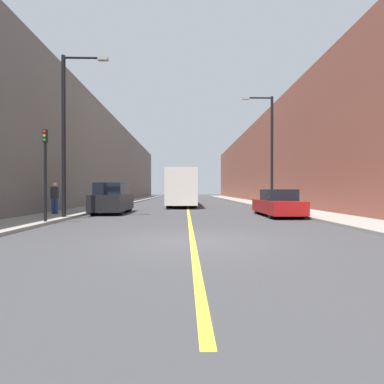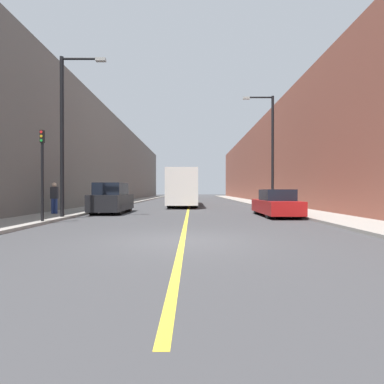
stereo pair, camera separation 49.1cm
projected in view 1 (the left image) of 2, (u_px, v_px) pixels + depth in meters
The scene contains 13 objects.
ground_plane at pixel (192, 241), 8.71m from camera, with size 200.00×200.00×0.00m, color #38383A.
sidewalk_left at pixel (130, 201), 38.53m from camera, with size 2.68×72.00×0.13m, color gray.
sidewalk_right at pixel (243, 201), 38.87m from camera, with size 2.68×72.00×0.13m, color gray.
building_row_left at pixel (104, 162), 38.43m from camera, with size 4.00×72.00×10.26m, color #66605B.
building_row_right at pixel (269, 162), 38.91m from camera, with size 4.00×72.00×10.25m, color brown.
road_center_line at pixel (187, 202), 38.70m from camera, with size 0.16×72.00×0.01m, color gold.
bus at pixel (182, 187), 28.61m from camera, with size 2.54×11.95×3.25m.
parked_suv_left at pixel (112, 199), 18.97m from camera, with size 1.86×4.64×1.93m.
car_right_near at pixel (277, 204), 16.89m from camera, with size 1.76×4.77×1.52m.
street_lamp_left at pixel (67, 126), 15.02m from camera, with size 2.33×0.24×8.11m.
street_lamp_right at pixel (270, 146), 22.52m from camera, with size 2.33×0.24×8.40m.
traffic_light at pixel (45, 171), 12.83m from camera, with size 0.16×0.18×3.95m.
pedestrian at pixel (55, 198), 16.99m from camera, with size 0.39×0.25×1.79m.
Camera 1 is at (-0.21, -8.70, 1.47)m, focal length 28.00 mm.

